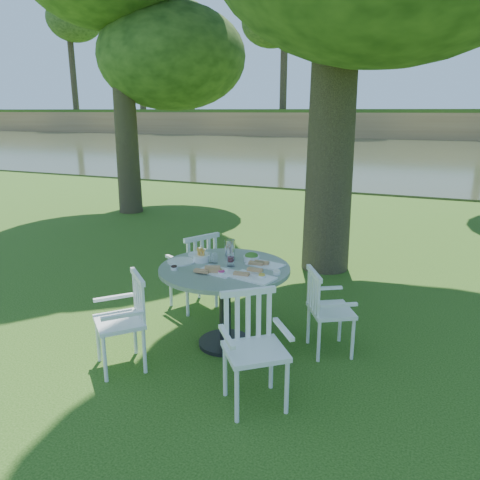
# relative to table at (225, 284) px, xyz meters

# --- Properties ---
(ground) EXTENTS (140.00, 140.00, 0.00)m
(ground) POSITION_rel_table_xyz_m (-0.26, 0.84, -0.68)
(ground) COLOR #1B3E0D
(ground) RESTS_ON ground
(table) EXTENTS (1.32, 1.32, 0.86)m
(table) POSITION_rel_table_xyz_m (0.00, 0.00, 0.00)
(table) COLOR black
(table) RESTS_ON ground
(chair_ne) EXTENTS (0.57, 0.58, 0.87)m
(chair_ne) POSITION_rel_table_xyz_m (0.97, 0.24, -0.17)
(chair_ne) COLOR white
(chair_ne) RESTS_ON ground
(chair_nw) EXTENTS (0.63, 0.65, 0.96)m
(chair_nw) POSITION_rel_table_xyz_m (-0.69, 0.71, -0.12)
(chair_nw) COLOR white
(chair_nw) RESTS_ON ground
(chair_sw) EXTENTS (0.63, 0.63, 0.91)m
(chair_sw) POSITION_rel_table_xyz_m (-0.67, -0.72, -0.15)
(chair_sw) COLOR white
(chair_sw) RESTS_ON ground
(chair_se) EXTENTS (0.65, 0.65, 0.95)m
(chair_se) POSITION_rel_table_xyz_m (0.60, -0.78, -0.12)
(chair_se) COLOR white
(chair_se) RESTS_ON ground
(tableware) EXTENTS (1.24, 0.74, 0.22)m
(tableware) POSITION_rel_table_xyz_m (-0.02, 0.08, 0.22)
(tableware) COLOR white
(tableware) RESTS_ON table
(river) EXTENTS (100.00, 28.00, 0.12)m
(river) POSITION_rel_table_xyz_m (-0.26, 23.84, -0.68)
(river) COLOR #2D351F
(river) RESTS_ON ground
(far_bank) EXTENTS (100.00, 18.00, 15.20)m
(far_bank) POSITION_rel_table_xyz_m (0.02, 41.96, 6.56)
(far_bank) COLOR #9A7548
(far_bank) RESTS_ON ground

